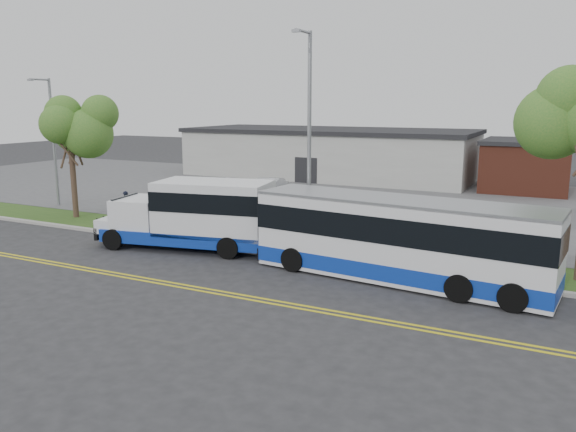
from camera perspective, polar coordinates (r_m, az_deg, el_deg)
The scene contains 18 objects.
ground at distance 24.76m, azimuth -6.98°, elevation -4.12°, with size 140.00×140.00×0.00m, color #28282B.
lane_line_north at distance 21.79m, azimuth -12.59°, elevation -6.46°, with size 70.00×0.12×0.01m, color gold.
lane_line_south at distance 21.57m, azimuth -13.10°, elevation -6.67°, with size 70.00×0.12×0.01m, color gold.
curb at distance 25.63m, azimuth -5.63°, elevation -3.38°, with size 80.00×0.30×0.15m, color #9E9B93.
verge at distance 27.12m, azimuth -3.60°, elevation -2.57°, with size 80.00×3.30×0.10m, color #254717.
parking_lot at distance 39.69m, azimuth 6.66°, elevation 1.85°, with size 80.00×25.00×0.10m, color #4C4C4F.
commercial_building at distance 50.83m, azimuth 4.21°, elevation 6.41°, with size 25.40×10.40×4.35m.
brick_wing at distance 46.15m, azimuth 23.07°, elevation 4.75°, with size 6.30×7.30×3.90m.
tree_west at distance 34.22m, azimuth -21.30°, elevation 8.19°, with size 4.40×4.40×6.91m.
streetlight_near at distance 24.82m, azimuth 2.11°, elevation 8.27°, with size 0.35×1.53×9.50m.
streetlight_far at distance 38.71m, azimuth -22.82°, elevation 7.40°, with size 0.35×1.53×8.00m.
shuttle_bus at distance 25.88m, azimuth -9.18°, elevation 0.33°, with size 8.53×4.11×3.15m.
transit_bus at distance 21.43m, azimuth 11.22°, elevation -2.35°, with size 11.42×3.66×3.12m.
pedestrian at distance 33.05m, azimuth -16.13°, elevation 1.07°, with size 0.59×0.39×1.63m, color black.
parked_car_a at distance 38.22m, azimuth -2.11°, elevation 2.73°, with size 1.54×4.42×1.46m, color #B5B8BC.
parked_car_b at distance 37.06m, azimuth -8.15°, elevation 2.40°, with size 2.12×5.21×1.51m, color silver.
grocery_bag_left at distance 33.19m, azimuth -16.74°, elevation -0.07°, with size 0.32×0.32×0.32m, color white.
grocery_bag_right at distance 33.15m, azimuth -15.40°, elevation -0.01°, with size 0.32×0.32×0.32m, color white.
Camera 1 is at (13.27, -19.83, 6.59)m, focal length 35.00 mm.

